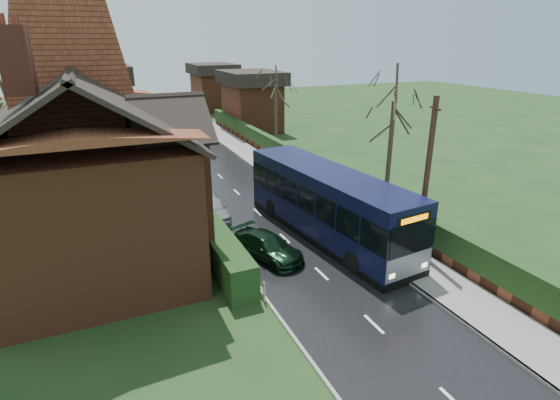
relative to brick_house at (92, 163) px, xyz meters
name	(u,v)px	position (x,y,z in m)	size (l,w,h in m)	color
ground	(302,255)	(8.73, -4.78, -4.38)	(140.00, 140.00, 0.00)	#2F461E
road	(237,192)	(8.73, 5.22, -4.37)	(6.00, 100.00, 0.02)	black
pavement	(293,184)	(12.98, 5.22, -4.31)	(2.50, 100.00, 0.14)	slate
kerb_right	(278,186)	(11.78, 5.22, -4.31)	(0.12, 100.00, 0.14)	gray
kerb_left	(192,198)	(5.68, 5.22, -4.33)	(0.12, 100.00, 0.10)	gray
front_hedge	(197,216)	(4.83, 0.22, -3.58)	(1.20, 16.00, 1.60)	#163213
picket_fence	(211,220)	(5.58, 0.22, -3.93)	(0.10, 16.00, 0.90)	gray
right_wall_hedge	(312,169)	(14.53, 5.22, -3.36)	(0.60, 50.00, 1.80)	brown
brick_house	(92,163)	(0.00, 0.00, 0.00)	(9.30, 14.60, 10.30)	brown
bus	(328,205)	(10.94, -3.30, -2.60)	(3.97, 11.99, 3.58)	black
car_silver	(211,208)	(5.93, 1.45, -3.69)	(1.62, 4.03, 1.37)	silver
car_green	(268,246)	(7.13, -4.34, -3.79)	(1.64, 4.03, 1.17)	black
car_distant	(176,123)	(9.40, 29.62, -3.71)	(1.40, 4.02, 1.32)	black
bus_stop_sign	(319,177)	(12.73, 0.90, -2.52)	(0.14, 0.43, 2.81)	slate
telegraph_pole	(426,180)	(13.89, -7.03, -0.52)	(0.39, 0.95, 7.61)	#311D15
tree_right_near	(395,94)	(17.36, 0.19, 2.34)	(4.17, 4.17, 9.00)	#382921
tree_right_far	(276,83)	(16.50, 16.56, 1.60)	(4.14, 4.14, 8.00)	#392E22
tree_house_side	(2,103)	(-3.85, 5.22, 2.35)	(3.96, 3.96, 9.00)	#33281E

